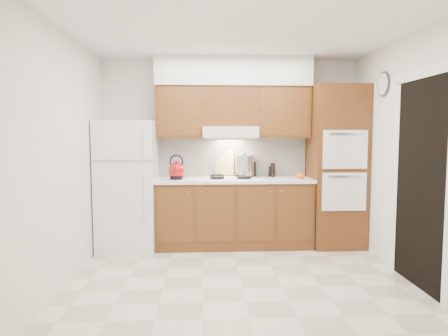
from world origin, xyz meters
name	(u,v)px	position (x,y,z in m)	size (l,w,h in m)	color
floor	(240,276)	(0.00, 0.00, 0.00)	(3.60, 3.60, 0.00)	beige
ceiling	(240,32)	(0.00, 0.00, 2.60)	(3.60, 3.60, 0.00)	white
wall_back	(231,151)	(0.00, 1.50, 1.30)	(3.60, 0.02, 2.60)	white
wall_left	(68,158)	(-1.80, 0.00, 1.30)	(0.02, 3.00, 2.60)	white
wall_right	(405,157)	(1.80, 0.00, 1.30)	(0.02, 3.00, 2.60)	white
fridge	(128,186)	(-1.41, 1.14, 0.86)	(0.75, 0.72, 1.72)	white
base_cabinets	(234,214)	(0.02, 1.20, 0.45)	(2.11, 0.60, 0.90)	brown
countertop	(234,180)	(0.03, 1.19, 0.92)	(2.13, 0.62, 0.04)	white
backsplash	(232,157)	(0.02, 1.49, 1.22)	(2.11, 0.03, 0.56)	white
oven_cabinet	(336,167)	(1.44, 1.18, 1.10)	(0.70, 0.65, 2.20)	brown
upper_cab_left	(180,112)	(-0.71, 1.33, 1.85)	(0.63, 0.33, 0.70)	brown
upper_cab_right	(283,112)	(0.72, 1.33, 1.85)	(0.73, 0.33, 0.70)	brown
range_hood	(230,132)	(-0.02, 1.27, 1.57)	(0.75, 0.45, 0.15)	silver
upper_cab_over_hood	(230,107)	(-0.02, 1.33, 1.92)	(0.75, 0.33, 0.55)	brown
soffit	(233,72)	(0.03, 1.32, 2.40)	(2.13, 0.36, 0.40)	silver
cooktop	(230,178)	(-0.02, 1.21, 0.95)	(0.74, 0.50, 0.01)	white
doorway	(420,184)	(1.79, -0.35, 1.05)	(0.02, 0.90, 2.10)	black
wall_clock	(383,84)	(1.79, 0.55, 2.15)	(0.30, 0.30, 0.02)	#3F3833
kettle	(176,171)	(-0.75, 1.13, 1.06)	(0.22, 0.22, 0.22)	#9B0B10
cutting_board	(224,163)	(-0.09, 1.45, 1.14)	(0.27, 0.02, 0.36)	tan
stock_pot	(245,166)	(0.19, 1.36, 1.11)	(0.26, 0.26, 0.27)	silver
condiment_a	(254,170)	(0.33, 1.40, 1.04)	(0.06, 0.06, 0.21)	black
condiment_b	(273,170)	(0.60, 1.40, 1.04)	(0.06, 0.06, 0.20)	black
condiment_c	(270,171)	(0.57, 1.45, 1.01)	(0.05, 0.05, 0.15)	black
orange_near	(298,176)	(0.92, 1.18, 0.98)	(0.07, 0.07, 0.07)	orange
orange_far	(301,176)	(0.94, 1.12, 0.98)	(0.09, 0.09, 0.09)	#F7530D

